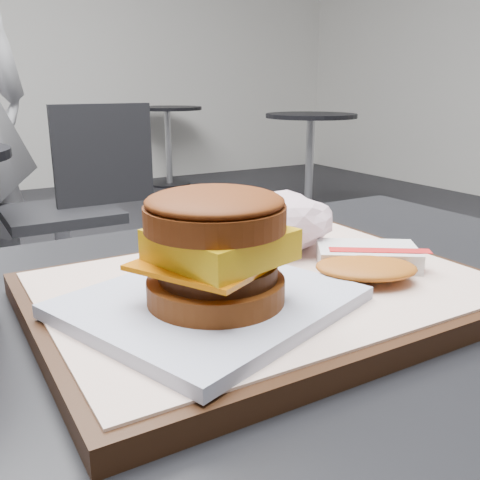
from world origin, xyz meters
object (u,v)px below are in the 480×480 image
hash_brown (367,261)px  crumpled_wrapper (274,222)px  breakfast_sandwich (214,261)px  customer_table (290,477)px  neighbor_chair (77,199)px  serving_tray (266,292)px

hash_brown → crumpled_wrapper: bearing=108.1°
breakfast_sandwich → crumpled_wrapper: size_ratio=1.81×
customer_table → neighbor_chair: bearing=82.3°
customer_table → breakfast_sandwich: size_ratio=3.40×
breakfast_sandwich → serving_tray: bearing=26.3°
crumpled_wrapper → breakfast_sandwich: bearing=-139.4°
neighbor_chair → crumpled_wrapper: bearing=-97.0°
customer_table → hash_brown: hash_brown is taller
customer_table → breakfast_sandwich: 0.26m
hash_brown → customer_table: bearing=163.9°
breakfast_sandwich → crumpled_wrapper: 0.16m
crumpled_wrapper → neighbor_chair: (0.21, 1.70, -0.31)m
neighbor_chair → hash_brown: bearing=-95.6°
breakfast_sandwich → neighbor_chair: (0.33, 1.81, -0.32)m
customer_table → hash_brown: bearing=-16.1°
customer_table → crumpled_wrapper: size_ratio=6.15×
serving_tray → crumpled_wrapper: 0.10m
serving_tray → crumpled_wrapper: size_ratio=2.92×
serving_tray → crumpled_wrapper: crumpled_wrapper is taller
customer_table → hash_brown: (0.06, -0.02, 0.22)m
customer_table → serving_tray: serving_tray is taller
hash_brown → breakfast_sandwich: bearing=-177.4°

